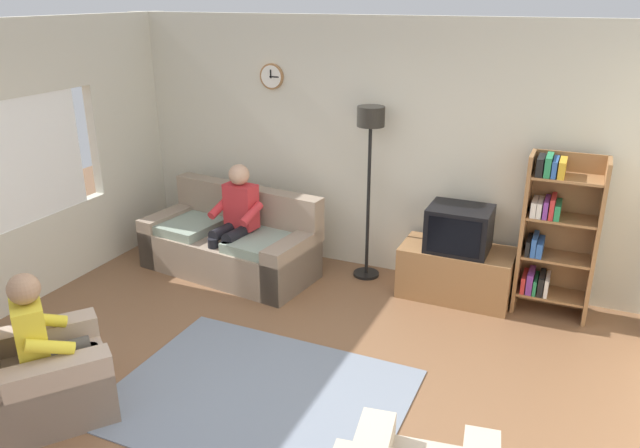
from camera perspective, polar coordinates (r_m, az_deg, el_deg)
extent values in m
plane|color=brown|center=(4.90, -5.94, -15.63)|extent=(12.00, 12.00, 0.00)
cube|color=beige|center=(6.56, 5.24, 7.08)|extent=(6.20, 0.12, 2.70)
cylinder|color=olive|center=(6.83, -4.55, 13.63)|extent=(0.28, 0.03, 0.28)
cylinder|color=white|center=(6.81, -4.61, 13.61)|extent=(0.24, 0.01, 0.24)
cube|color=black|center=(6.80, -4.65, 13.86)|extent=(0.02, 0.01, 0.09)
cube|color=black|center=(6.79, -4.34, 13.59)|extent=(0.11, 0.01, 0.01)
cube|color=beige|center=(7.50, -17.63, 8.33)|extent=(0.12, 1.10, 1.20)
cube|color=gray|center=(6.77, -8.54, -2.83)|extent=(1.99, 1.07, 0.42)
cube|color=gray|center=(6.86, -6.85, 1.64)|extent=(1.91, 0.43, 0.48)
cube|color=gray|center=(6.27, -2.60, -3.87)|extent=(0.32, 0.86, 0.56)
cube|color=gray|center=(7.27, -13.72, -0.91)|extent=(0.32, 0.86, 0.56)
cube|color=gray|center=(6.34, -5.44, -1.79)|extent=(0.68, 0.75, 0.10)
cube|color=gray|center=(6.94, -12.12, -0.12)|extent=(0.68, 0.75, 0.10)
cube|color=olive|center=(6.29, 12.61, -4.46)|extent=(1.10, 0.56, 0.53)
cube|color=black|center=(6.52, 13.11, -3.35)|extent=(1.10, 0.04, 0.03)
cube|color=black|center=(6.09, 12.92, -0.42)|extent=(0.60, 0.48, 0.44)
cube|color=black|center=(5.86, 12.43, -1.22)|extent=(0.50, 0.01, 0.36)
cube|color=olive|center=(6.08, 18.50, -0.76)|extent=(0.04, 0.36, 1.55)
cube|color=olive|center=(6.07, 24.48, -1.64)|extent=(0.04, 0.36, 1.55)
cube|color=olive|center=(6.22, 21.59, -0.66)|extent=(0.64, 0.02, 1.55)
cube|color=olive|center=(6.29, 20.79, -6.12)|extent=(0.60, 0.34, 0.02)
cube|color=red|center=(6.24, 18.60, -5.08)|extent=(0.04, 0.28, 0.16)
cube|color=#72338C|center=(6.23, 19.14, -5.00)|extent=(0.06, 0.28, 0.20)
cube|color=#267F4C|center=(6.24, 19.57, -5.29)|extent=(0.03, 0.28, 0.15)
cube|color=black|center=(6.23, 20.07, -5.19)|extent=(0.05, 0.28, 0.19)
cube|color=silver|center=(6.23, 20.52, -5.32)|extent=(0.03, 0.28, 0.18)
cube|color=olive|center=(6.13, 21.25, -2.88)|extent=(0.60, 0.34, 0.02)
cube|color=black|center=(6.09, 19.00, -1.86)|extent=(0.04, 0.28, 0.15)
cube|color=#2D59A5|center=(6.08, 19.49, -1.78)|extent=(0.04, 0.28, 0.18)
cube|color=#2D59A5|center=(6.09, 19.97, -2.03)|extent=(0.05, 0.28, 0.14)
cube|color=olive|center=(6.00, 21.73, 0.52)|extent=(0.60, 0.34, 0.02)
cube|color=silver|center=(5.96, 19.48, 1.55)|extent=(0.05, 0.28, 0.14)
cube|color=silver|center=(5.96, 19.96, 1.48)|extent=(0.04, 0.28, 0.14)
cube|color=#72338C|center=(5.95, 20.48, 1.51)|extent=(0.04, 0.28, 0.17)
cube|color=red|center=(5.95, 20.99, 1.56)|extent=(0.04, 0.28, 0.19)
cube|color=#267F4C|center=(5.95, 21.43, 1.26)|extent=(0.05, 0.28, 0.14)
cube|color=olive|center=(5.88, 22.23, 4.05)|extent=(0.60, 0.34, 0.02)
cube|color=black|center=(5.85, 20.00, 5.22)|extent=(0.06, 0.28, 0.16)
cube|color=#267F4C|center=(5.84, 20.66, 5.21)|extent=(0.05, 0.28, 0.18)
cube|color=#2D59A5|center=(5.84, 21.19, 5.00)|extent=(0.04, 0.28, 0.15)
cube|color=gold|center=(5.84, 21.79, 4.91)|extent=(0.06, 0.28, 0.15)
cylinder|color=black|center=(6.71, 4.35, -4.67)|extent=(0.28, 0.28, 0.03)
cylinder|color=black|center=(6.40, 4.55, 2.09)|extent=(0.04, 0.04, 1.70)
cylinder|color=black|center=(6.17, 4.79, 10.03)|extent=(0.28, 0.28, 0.20)
cube|color=tan|center=(5.02, -24.09, -13.75)|extent=(1.15, 1.15, 0.40)
cube|color=tan|center=(5.24, -24.33, -11.25)|extent=(0.65, 0.76, 0.56)
cube|color=tan|center=(4.73, -23.62, -14.82)|extent=(0.65, 0.76, 0.56)
cube|color=slate|center=(4.87, -5.82, -15.79)|extent=(2.20, 1.70, 0.01)
cube|color=red|center=(6.52, -7.41, 1.68)|extent=(0.36, 0.24, 0.48)
sphere|color=tan|center=(6.41, -7.61, 4.62)|extent=(0.22, 0.22, 0.22)
cylinder|color=black|center=(6.41, -7.72, -0.96)|extent=(0.18, 0.39, 0.13)
cylinder|color=black|center=(6.52, -8.96, -0.65)|extent=(0.18, 0.39, 0.13)
cylinder|color=black|center=(6.39, -8.65, -3.83)|extent=(0.12, 0.12, 0.52)
cylinder|color=black|center=(6.49, -9.89, -3.48)|extent=(0.12, 0.12, 0.52)
cylinder|color=red|center=(6.33, -6.46, 0.94)|extent=(0.13, 0.34, 0.20)
cylinder|color=red|center=(6.58, -9.38, 1.57)|extent=(0.13, 0.34, 0.20)
cube|color=yellow|center=(4.79, -25.50, -9.28)|extent=(0.39, 0.37, 0.48)
sphere|color=#A37A5B|center=(4.64, -26.04, -5.49)|extent=(0.22, 0.22, 0.22)
cylinder|color=#4C4742|center=(4.99, -22.95, -10.82)|extent=(0.34, 0.38, 0.13)
cylinder|color=#4C4742|center=(4.83, -22.70, -11.85)|extent=(0.34, 0.38, 0.13)
cylinder|color=#4C4742|center=(5.11, -20.46, -12.54)|extent=(0.15, 0.15, 0.40)
cylinder|color=#4C4742|center=(4.96, -20.12, -13.60)|extent=(0.15, 0.15, 0.40)
cylinder|color=yellow|center=(4.99, -24.50, -8.17)|extent=(0.27, 0.32, 0.20)
cylinder|color=yellow|center=(4.62, -24.02, -10.48)|extent=(0.27, 0.32, 0.20)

